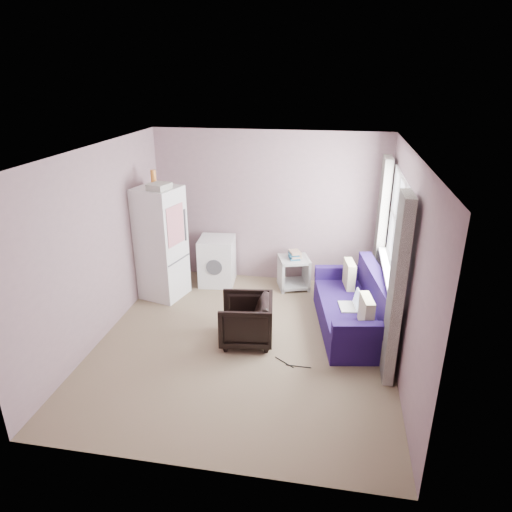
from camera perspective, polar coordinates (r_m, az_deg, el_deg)
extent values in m
cube|color=#816D54|center=(6.14, -1.46, -10.83)|extent=(3.80, 4.20, 0.02)
cube|color=silver|center=(5.22, -1.73, 13.07)|extent=(3.80, 4.20, 0.02)
cube|color=gray|center=(7.53, 1.63, 6.05)|extent=(3.80, 0.02, 2.50)
cube|color=gray|center=(3.75, -8.14, -11.81)|extent=(3.80, 0.02, 2.50)
cube|color=gray|center=(6.21, -19.13, 1.27)|extent=(0.02, 4.20, 2.50)
cube|color=gray|center=(5.53, 18.21, -1.15)|extent=(0.02, 4.20, 2.50)
cube|color=white|center=(6.09, 17.49, 3.58)|extent=(0.01, 1.60, 1.20)
imported|color=black|center=(6.00, -1.26, -7.75)|extent=(0.71, 0.74, 0.69)
cube|color=silver|center=(7.15, -11.75, 1.55)|extent=(0.73, 0.73, 1.75)
cube|color=#4B4C52|center=(7.06, -9.60, -0.51)|extent=(0.15, 0.55, 0.02)
cube|color=#4B4C52|center=(7.06, -8.84, 3.86)|extent=(0.03, 0.03, 0.50)
cube|color=silver|center=(6.84, -10.02, 3.82)|extent=(0.11, 0.41, 0.60)
cylinder|color=orange|center=(6.96, -12.69, 9.48)|extent=(0.10, 0.10, 0.24)
cube|color=#A9A99F|center=(6.74, -12.02, 8.48)|extent=(0.33, 0.36, 0.09)
cube|color=silver|center=(7.62, -4.88, -0.61)|extent=(0.61, 0.61, 0.79)
cube|color=#4B4C52|center=(7.47, -5.00, 1.95)|extent=(0.56, 0.55, 0.05)
cylinder|color=#4B4C52|center=(7.37, -5.26, -1.43)|extent=(0.26, 0.04, 0.26)
cube|color=#A9A8A5|center=(7.42, 4.79, -0.44)|extent=(0.59, 0.59, 0.04)
cube|color=#A9A8A5|center=(7.59, 4.69, -3.46)|extent=(0.59, 0.59, 0.04)
cube|color=#A9A8A5|center=(7.47, 3.12, -2.18)|extent=(0.18, 0.46, 0.52)
cube|color=#A9A8A5|center=(7.56, 6.33, -2.01)|extent=(0.18, 0.46, 0.52)
cube|color=navy|center=(7.40, 4.80, -0.17)|extent=(0.22, 0.27, 0.03)
cube|color=tan|center=(7.40, 4.90, 0.06)|extent=(0.23, 0.27, 0.03)
cube|color=navy|center=(7.38, 4.73, 0.29)|extent=(0.21, 0.26, 0.03)
cube|color=tan|center=(7.37, 4.90, 0.49)|extent=(0.24, 0.27, 0.03)
cube|color=#221252|center=(6.47, 11.81, -7.43)|extent=(1.11, 1.86, 0.39)
cube|color=#221252|center=(6.35, 14.97, -4.14)|extent=(0.47, 1.75, 0.43)
cube|color=#221252|center=(5.61, 13.66, -9.05)|extent=(0.84, 0.27, 0.19)
cube|color=#221252|center=(7.08, 10.72, -2.02)|extent=(0.84, 0.27, 0.19)
cube|color=beige|center=(5.81, 13.61, -6.79)|extent=(0.18, 0.40, 0.39)
cube|color=beige|center=(6.79, 11.58, -2.24)|extent=(0.18, 0.40, 0.39)
cube|color=#A9A8A5|center=(6.27, 11.42, -6.25)|extent=(0.27, 0.35, 0.02)
cube|color=silver|center=(6.24, 12.59, -5.33)|extent=(0.11, 0.33, 0.21)
cube|color=white|center=(6.30, 16.23, -1.81)|extent=(0.14, 1.70, 0.04)
cube|color=white|center=(6.30, 16.71, -1.59)|extent=(0.02, 1.68, 0.05)
cube|color=white|center=(6.09, 17.32, 3.59)|extent=(0.02, 1.68, 0.05)
cube|color=white|center=(5.94, 17.98, 9.09)|extent=(0.02, 1.68, 0.05)
cube|color=white|center=(5.34, 18.23, 0.92)|extent=(0.02, 0.05, 1.20)
cube|color=white|center=(5.84, 17.60, 2.78)|extent=(0.02, 0.05, 1.20)
cube|color=white|center=(6.34, 17.07, 4.34)|extent=(0.02, 0.05, 1.20)
cube|color=white|center=(6.85, 16.61, 5.68)|extent=(0.02, 0.05, 1.20)
cube|color=beige|center=(5.23, 17.11, -4.20)|extent=(0.12, 0.46, 2.18)
cube|color=beige|center=(7.22, 15.35, 3.30)|extent=(0.12, 0.46, 2.18)
cylinder|color=black|center=(5.71, 5.32, -13.57)|extent=(0.31, 0.02, 0.01)
cylinder|color=black|center=(5.77, 3.57, -13.12)|extent=(0.25, 0.19, 0.01)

